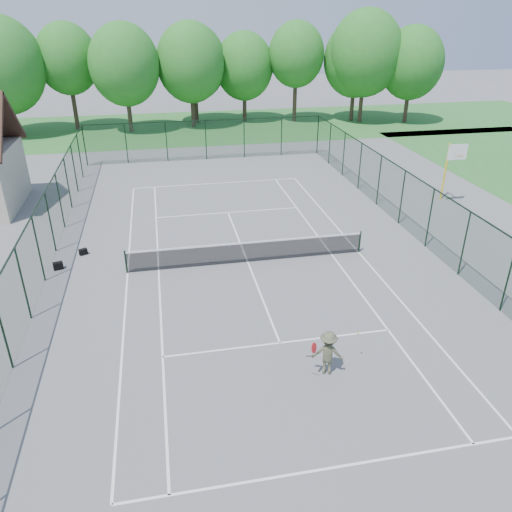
# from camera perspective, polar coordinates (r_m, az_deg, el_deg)

# --- Properties ---
(ground) EXTENTS (140.00, 140.00, 0.00)m
(ground) POSITION_cam_1_polar(r_m,az_deg,el_deg) (23.33, -0.95, -0.70)
(ground) COLOR slate
(ground) RESTS_ON ground
(grass_far) EXTENTS (80.00, 16.00, 0.01)m
(grass_far) POSITION_cam_1_polar(r_m,az_deg,el_deg) (51.67, -7.11, 14.44)
(grass_far) COLOR #357B33
(grass_far) RESTS_ON ground
(court_lines) EXTENTS (11.05, 23.85, 0.01)m
(court_lines) POSITION_cam_1_polar(r_m,az_deg,el_deg) (23.33, -0.95, -0.69)
(court_lines) COLOR white
(court_lines) RESTS_ON ground
(tennis_net) EXTENTS (11.08, 0.08, 1.10)m
(tennis_net) POSITION_cam_1_polar(r_m,az_deg,el_deg) (23.07, -0.96, 0.57)
(tennis_net) COLOR black
(tennis_net) RESTS_ON ground
(fence_enclosure) EXTENTS (18.05, 36.05, 3.02)m
(fence_enclosure) POSITION_cam_1_polar(r_m,az_deg,el_deg) (22.66, -0.98, 2.81)
(fence_enclosure) COLOR #15341F
(fence_enclosure) RESTS_ON ground
(tree_line_far) EXTENTS (39.40, 6.40, 9.70)m
(tree_line_far) POSITION_cam_1_polar(r_m,az_deg,el_deg) (50.77, -7.51, 21.06)
(tree_line_far) COLOR #4A3328
(tree_line_far) RESTS_ON ground
(basketball_goal) EXTENTS (1.20, 1.43, 3.65)m
(basketball_goal) POSITION_cam_1_polar(r_m,az_deg,el_deg) (32.06, 21.48, 10.08)
(basketball_goal) COLOR yellow
(basketball_goal) RESTS_ON ground
(sports_bag_a) EXTENTS (0.48, 0.36, 0.34)m
(sports_bag_a) POSITION_cam_1_polar(r_m,az_deg,el_deg) (24.35, -21.68, -1.05)
(sports_bag_a) COLOR black
(sports_bag_a) RESTS_ON ground
(sports_bag_b) EXTENTS (0.44, 0.36, 0.29)m
(sports_bag_b) POSITION_cam_1_polar(r_m,az_deg,el_deg) (25.38, -19.14, 0.46)
(sports_bag_b) COLOR black
(sports_bag_b) RESTS_ON ground
(tennis_player) EXTENTS (2.05, 0.95, 1.55)m
(tennis_player) POSITION_cam_1_polar(r_m,az_deg,el_deg) (16.42, 8.21, -10.90)
(tennis_player) COLOR #53553B
(tennis_player) RESTS_ON ground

